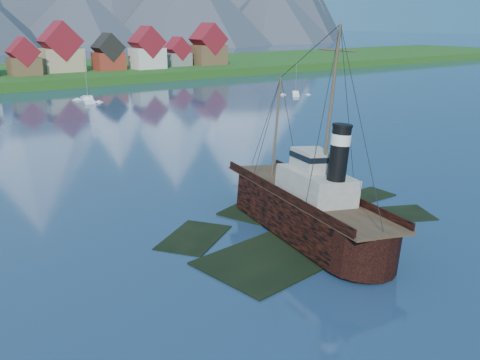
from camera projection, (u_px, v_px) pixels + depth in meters
ground at (303, 236)px, 53.18m from camera, size 1400.00×1400.00×0.00m
shoal at (301, 229)px, 55.94m from camera, size 31.71×21.24×1.14m
seawall at (0, 93)px, 156.20m from camera, size 600.00×2.50×2.00m
tugboat_wreck at (295, 204)px, 54.28m from camera, size 6.30×27.15×21.51m
sailboat_d at (296, 94)px, 151.70m from camera, size 5.98×6.81×9.93m
sailboat_e at (88, 101)px, 139.91m from camera, size 4.92×10.72×12.06m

